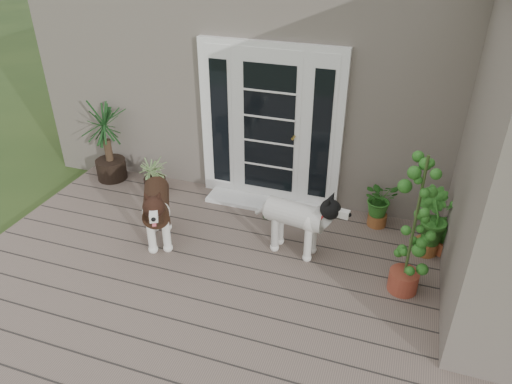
% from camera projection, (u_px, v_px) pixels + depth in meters
% --- Properties ---
extents(deck, '(6.20, 4.60, 0.12)m').
position_uv_depth(deck, '(223.00, 310.00, 4.91)').
color(deck, '#6B5B4C').
rests_on(deck, ground).
extents(house_main, '(7.40, 4.00, 3.10)m').
position_uv_depth(house_main, '(321.00, 60.00, 7.62)').
color(house_main, '#665E54').
rests_on(house_main, ground).
extents(door_unit, '(1.90, 0.14, 2.15)m').
position_uv_depth(door_unit, '(270.00, 126.00, 6.19)').
color(door_unit, white).
rests_on(door_unit, deck).
extents(door_step, '(1.60, 0.40, 0.05)m').
position_uv_depth(door_step, '(264.00, 203.00, 6.56)').
color(door_step, white).
rests_on(door_step, deck).
extents(brindle_dog, '(0.82, 1.04, 0.80)m').
position_uv_depth(brindle_dog, '(158.00, 213.00, 5.65)').
color(brindle_dog, '#372114').
rests_on(brindle_dog, deck).
extents(white_dog, '(0.95, 0.51, 0.76)m').
position_uv_depth(white_dog, '(295.00, 225.00, 5.48)').
color(white_dog, white).
rests_on(white_dog, deck).
extents(spider_plant, '(0.60, 0.60, 0.55)m').
position_uv_depth(spider_plant, '(154.00, 174.00, 6.75)').
color(spider_plant, '#8F9E61').
rests_on(spider_plant, deck).
extents(yucca, '(1.09, 1.09, 1.19)m').
position_uv_depth(yucca, '(107.00, 142.00, 6.92)').
color(yucca, black).
rests_on(yucca, deck).
extents(herb_a, '(0.60, 0.60, 0.55)m').
position_uv_depth(herb_a, '(379.00, 206.00, 6.01)').
color(herb_a, '#245217').
rests_on(herb_a, deck).
extents(herb_b, '(0.57, 0.57, 0.61)m').
position_uv_depth(herb_b, '(429.00, 230.00, 5.50)').
color(herb_b, '#2D611B').
rests_on(herb_b, deck).
extents(herb_c, '(0.54, 0.54, 0.60)m').
position_uv_depth(herb_c, '(450.00, 231.00, 5.51)').
color(herb_c, '#1C621F').
rests_on(herb_c, deck).
extents(sapling, '(0.56, 0.56, 1.64)m').
position_uv_depth(sapling, '(414.00, 226.00, 4.68)').
color(sapling, '#215017').
rests_on(sapling, deck).
extents(clog_left, '(0.12, 0.26, 0.08)m').
position_uv_depth(clog_left, '(313.00, 218.00, 6.20)').
color(clog_left, black).
rests_on(clog_left, deck).
extents(clog_right, '(0.22, 0.29, 0.08)m').
position_uv_depth(clog_right, '(271.00, 213.00, 6.31)').
color(clog_right, '#143316').
rests_on(clog_right, deck).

